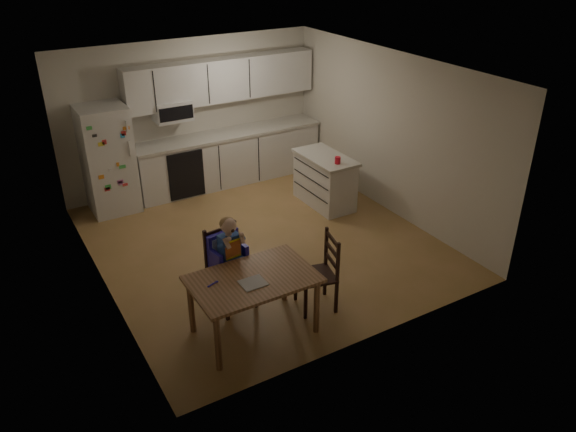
# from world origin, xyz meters

# --- Properties ---
(room) EXTENTS (4.52, 5.01, 2.51)m
(room) POSITION_xyz_m (0.00, 0.48, 1.25)
(room) COLOR olive
(room) RESTS_ON ground
(refrigerator) EXTENTS (0.72, 0.70, 1.70)m
(refrigerator) POSITION_xyz_m (-1.55, 2.15, 0.85)
(refrigerator) COLOR silver
(refrigerator) RESTS_ON ground
(kitchen_run) EXTENTS (3.37, 0.62, 2.15)m
(kitchen_run) POSITION_xyz_m (0.50, 2.24, 0.88)
(kitchen_run) COLOR silver
(kitchen_run) RESTS_ON ground
(kitchen_island) EXTENTS (0.59, 1.13, 0.84)m
(kitchen_island) POSITION_xyz_m (1.47, 0.59, 0.42)
(kitchen_island) COLOR silver
(kitchen_island) RESTS_ON ground
(red_cup) EXTENTS (0.09, 0.09, 0.11)m
(red_cup) POSITION_xyz_m (1.46, 0.23, 0.89)
(red_cup) COLOR red
(red_cup) RESTS_ON kitchen_island
(dining_table) EXTENTS (1.35, 0.87, 0.72)m
(dining_table) POSITION_xyz_m (-1.04, -1.75, 0.63)
(dining_table) COLOR brown
(dining_table) RESTS_ON ground
(napkin) EXTENTS (0.27, 0.23, 0.01)m
(napkin) POSITION_xyz_m (-1.09, -1.85, 0.73)
(napkin) COLOR #B5B5BA
(napkin) RESTS_ON dining_table
(toddler_spoon) EXTENTS (0.12, 0.06, 0.02)m
(toddler_spoon) POSITION_xyz_m (-1.47, -1.66, 0.73)
(toddler_spoon) COLOR #271EAC
(toddler_spoon) RESTS_ON dining_table
(chair_booster) EXTENTS (0.50, 0.50, 1.19)m
(chair_booster) POSITION_xyz_m (-1.04, -1.13, 0.72)
(chair_booster) COLOR black
(chair_booster) RESTS_ON ground
(chair_side) EXTENTS (0.51, 0.51, 0.95)m
(chair_side) POSITION_xyz_m (-0.10, -1.72, 0.54)
(chair_side) COLOR black
(chair_side) RESTS_ON ground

